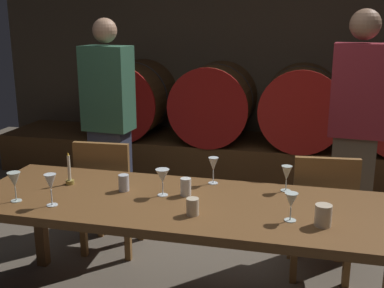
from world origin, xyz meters
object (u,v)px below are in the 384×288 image
(dining_table, at_px, (188,212))
(wine_glass_far_left, at_px, (14,181))
(guest_left, at_px, (109,124))
(guest_right, at_px, (356,132))
(cup_center_left, at_px, (186,187))
(wine_barrel_far_left, at_px, (133,98))
(chair_right, at_px, (322,210))
(cup_center_right, at_px, (193,207))
(wine_glass_center_left, at_px, (162,176))
(cup_far_left, at_px, (124,183))
(wine_barrel_center_left, at_px, (215,102))
(cup_far_right, at_px, (323,215))
(wine_glass_left, at_px, (50,183))
(wine_glass_right, at_px, (287,174))
(wine_glass_far_right, at_px, (291,201))
(chair_left, at_px, (108,191))
(wine_barrel_center_right, at_px, (302,105))
(wine_glass_center_right, at_px, (213,165))
(candle_center, at_px, (69,175))

(dining_table, bearing_deg, wine_glass_far_left, -166.30)
(guest_left, bearing_deg, guest_right, -174.94)
(dining_table, relative_size, cup_center_left, 24.23)
(dining_table, bearing_deg, wine_barrel_far_left, 116.47)
(chair_right, relative_size, cup_center_right, 9.79)
(wine_glass_center_left, relative_size, cup_center_right, 1.74)
(cup_center_right, bearing_deg, guest_left, 128.15)
(chair_right, relative_size, cup_far_left, 9.01)
(wine_barrel_center_left, relative_size, cup_center_left, 9.06)
(cup_center_left, distance_m, cup_far_right, 0.79)
(wine_glass_left, height_order, wine_glass_right, wine_glass_left)
(cup_far_left, distance_m, cup_far_right, 1.15)
(wine_barrel_center_left, height_order, guest_right, guest_right)
(wine_glass_right, xyz_separation_m, wine_glass_far_right, (0.04, -0.43, -0.00))
(chair_left, bearing_deg, chair_right, 176.36)
(wine_barrel_center_left, bearing_deg, cup_center_right, -81.29)
(wine_barrel_center_right, bearing_deg, wine_glass_center_right, -101.67)
(wine_glass_center_right, bearing_deg, chair_left, 159.29)
(wine_barrel_center_right, height_order, cup_far_right, wine_barrel_center_right)
(wine_barrel_center_right, bearing_deg, wine_glass_far_left, -117.33)
(wine_glass_far_left, xyz_separation_m, cup_far_right, (1.65, 0.07, -0.07))
(wine_barrel_center_left, height_order, cup_center_right, wine_barrel_center_left)
(wine_glass_far_left, distance_m, wine_glass_center_right, 1.15)
(wine_barrel_center_right, distance_m, wine_glass_center_right, 2.38)
(wine_glass_far_left, bearing_deg, chair_right, 27.37)
(wine_glass_far_left, xyz_separation_m, wine_glass_far_right, (1.49, 0.09, -0.02))
(cup_far_right, bearing_deg, cup_center_left, 162.36)
(candle_center, bearing_deg, wine_barrel_center_right, 62.44)
(wine_barrel_far_left, bearing_deg, candle_center, -77.85)
(wine_barrel_far_left, height_order, cup_center_left, wine_barrel_far_left)
(wine_glass_left, bearing_deg, cup_center_right, 4.33)
(chair_left, xyz_separation_m, guest_left, (-0.18, 0.48, 0.39))
(chair_right, bearing_deg, wine_glass_left, 25.56)
(cup_far_left, bearing_deg, guest_right, 37.44)
(wine_barrel_center_left, relative_size, chair_right, 1.05)
(wine_barrel_center_left, distance_m, chair_right, 2.32)
(chair_left, bearing_deg, cup_far_right, 148.23)
(chair_right, xyz_separation_m, cup_far_left, (-1.16, -0.57, 0.29))
(cup_far_right, bearing_deg, chair_right, 88.03)
(chair_right, distance_m, guest_right, 0.68)
(chair_right, relative_size, wine_glass_center_left, 5.61)
(wine_glass_left, distance_m, cup_center_right, 0.78)
(wine_glass_center_left, distance_m, wine_glass_right, 0.72)
(wine_barrel_center_right, height_order, wine_glass_far_left, wine_barrel_center_right)
(candle_center, bearing_deg, guest_left, 99.86)
(wine_glass_far_left, xyz_separation_m, cup_center_right, (1.00, 0.05, -0.08))
(dining_table, distance_m, cup_far_right, 0.75)
(wine_barrel_far_left, height_order, chair_left, wine_barrel_far_left)
(chair_right, bearing_deg, cup_center_right, 44.75)
(wine_barrel_far_left, distance_m, guest_right, 2.75)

